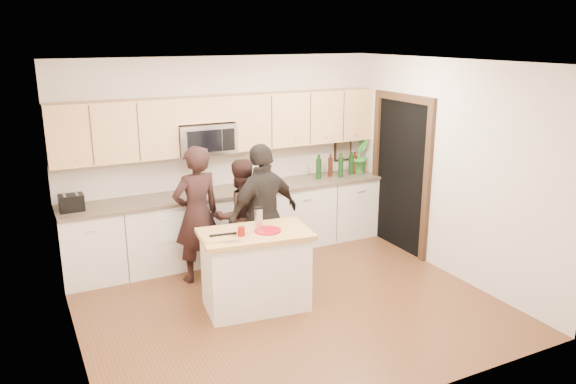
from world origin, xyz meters
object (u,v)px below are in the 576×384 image
island (256,269)px  toaster (71,203)px  woman_right (263,215)px  woman_left (197,214)px  woman_center (240,216)px

island → toaster: bearing=144.5°
woman_right → island: bearing=41.6°
island → woman_right: size_ratio=0.73×
island → toaster: size_ratio=4.51×
woman_left → toaster: bearing=-32.4°
toaster → woman_right: size_ratio=0.16×
toaster → woman_left: bearing=-22.2°
woman_center → toaster: bearing=-18.2°
woman_center → woman_right: bearing=100.3°
woman_right → woman_center: bearing=-93.0°
woman_left → woman_center: woman_left is taller
woman_center → woman_right: 0.51m
island → woman_center: bearing=84.1°
woman_left → woman_center: 0.59m
woman_right → woman_left: bearing=-49.8°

